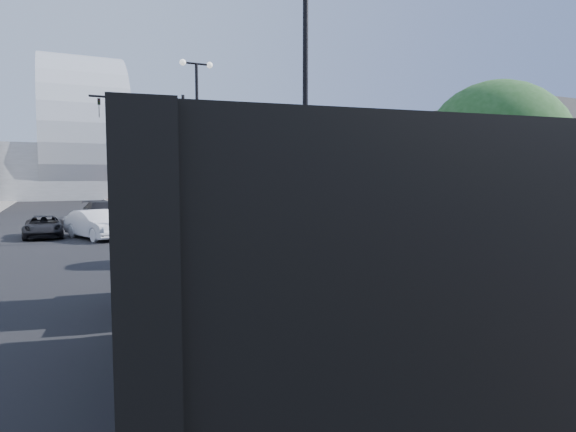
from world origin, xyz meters
name	(u,v)px	position (x,y,z in m)	size (l,w,h in m)	color
sidewalk	(177,214)	(3.50, 40.00, 0.06)	(7.00, 140.00, 0.12)	#4C2D23
concrete_strip	(206,213)	(6.20, 40.00, 0.07)	(2.40, 140.00, 0.13)	slate
curb	(136,215)	(0.00, 40.00, 0.07)	(0.30, 140.00, 0.14)	gray
dump_truck	(204,274)	(-3.57, 6.29, 1.46)	(4.29, 13.60, 3.47)	black
white_sedan	(96,224)	(-4.23, 24.99, 0.77)	(1.63, 4.69, 1.54)	silver
dark_car_mid	(44,227)	(-6.80, 26.92, 0.59)	(1.97, 4.27, 1.19)	black
dark_car_far	(102,212)	(-3.22, 34.18, 0.78)	(2.20, 5.41, 1.57)	black
pedestrian	(265,215)	(5.87, 25.42, 0.92)	(0.67, 0.44, 1.84)	black
streetlight_1	(302,142)	(0.49, 10.00, 4.34)	(1.44, 0.56, 9.21)	black
streetlight_2	(198,148)	(0.60, 22.00, 4.82)	(1.72, 0.56, 9.28)	black
streetlight_3	(154,163)	(0.49, 34.00, 4.34)	(1.44, 0.56, 9.21)	black
streetlight_4	(132,161)	(0.60, 46.00, 4.82)	(1.72, 0.56, 9.28)	black
traffic_mast	(168,148)	(-0.30, 25.00, 4.98)	(5.09, 0.20, 8.00)	black
tree_0	(496,156)	(1.65, 4.02, 3.74)	(2.83, 2.83, 5.17)	#382619
tree_1	(270,162)	(1.65, 15.02, 3.91)	(2.35, 2.29, 5.08)	#382619
tree_2	(193,176)	(1.65, 27.02, 3.41)	(2.46, 2.42, 4.64)	#382619
tree_3	(157,173)	(1.65, 39.02, 3.67)	(2.79, 2.79, 5.08)	#382619
convention_center	(83,161)	(-2.00, 85.00, 6.00)	(50.00, 30.00, 50.00)	#9EA1A7
commercial_block_ne	(263,171)	(16.00, 50.00, 4.00)	(12.00, 22.00, 8.00)	#5F5B55
commercial_block_e	(472,174)	(18.00, 20.00, 3.50)	(10.00, 16.00, 7.00)	#635F59
utility_cover_1	(394,291)	(2.40, 8.00, 0.13)	(0.50, 0.50, 0.02)	black
utility_cover_2	(252,243)	(2.40, 19.00, 0.13)	(0.50, 0.50, 0.02)	black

